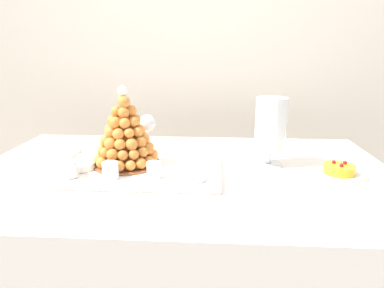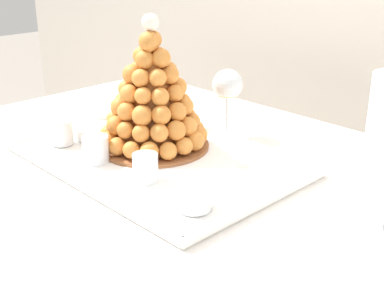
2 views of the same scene
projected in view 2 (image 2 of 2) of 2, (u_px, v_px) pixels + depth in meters
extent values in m
cylinder|color=brown|center=(148.00, 185.00, 1.91)|extent=(0.04, 0.04, 0.71)
cube|color=brown|center=(215.00, 188.00, 1.06)|extent=(1.51, 0.89, 0.02)
cube|color=white|center=(215.00, 183.00, 1.06)|extent=(1.57, 0.95, 0.00)
cube|color=white|center=(338.00, 168.00, 1.41)|extent=(1.57, 0.01, 0.22)
cube|color=white|center=(29.00, 137.00, 1.63)|extent=(0.01, 0.95, 0.22)
cube|color=white|center=(155.00, 161.00, 1.15)|extent=(0.60, 0.39, 0.01)
cube|color=white|center=(77.00, 183.00, 1.02)|extent=(0.60, 0.01, 0.02)
cube|color=white|center=(217.00, 134.00, 1.28)|extent=(0.60, 0.01, 0.02)
cube|color=white|center=(78.00, 123.00, 1.35)|extent=(0.01, 0.39, 0.02)
cube|color=white|center=(263.00, 202.00, 0.95)|extent=(0.01, 0.39, 0.02)
cylinder|color=white|center=(155.00, 159.00, 1.15)|extent=(0.36, 0.36, 0.00)
cylinder|color=brown|center=(154.00, 145.00, 1.21)|extent=(0.25, 0.25, 0.01)
cone|color=#BC6B2D|center=(152.00, 91.00, 1.17)|extent=(0.17, 0.17, 0.25)
sphere|color=orange|center=(184.00, 146.00, 1.14)|extent=(0.04, 0.04, 0.04)
sphere|color=orange|center=(194.00, 141.00, 1.17)|extent=(0.04, 0.04, 0.04)
sphere|color=orange|center=(198.00, 135.00, 1.20)|extent=(0.04, 0.04, 0.04)
sphere|color=orange|center=(195.00, 129.00, 1.24)|extent=(0.04, 0.04, 0.04)
sphere|color=orange|center=(186.00, 124.00, 1.27)|extent=(0.04, 0.04, 0.04)
sphere|color=orange|center=(173.00, 122.00, 1.29)|extent=(0.04, 0.04, 0.04)
sphere|color=orange|center=(157.00, 121.00, 1.30)|extent=(0.04, 0.04, 0.04)
sphere|color=orange|center=(141.00, 121.00, 1.29)|extent=(0.04, 0.04, 0.04)
sphere|color=orange|center=(126.00, 124.00, 1.27)|extent=(0.04, 0.04, 0.04)
sphere|color=orange|center=(115.00, 128.00, 1.24)|extent=(0.04, 0.04, 0.04)
sphere|color=orange|center=(109.00, 134.00, 1.21)|extent=(0.04, 0.04, 0.04)
sphere|color=orange|center=(110.00, 140.00, 1.17)|extent=(0.04, 0.04, 0.04)
sphere|color=orange|center=(117.00, 147.00, 1.14)|extent=(0.04, 0.04, 0.04)
sphere|color=orange|center=(131.00, 150.00, 1.12)|extent=(0.04, 0.04, 0.04)
sphere|color=orange|center=(149.00, 151.00, 1.11)|extent=(0.04, 0.04, 0.04)
sphere|color=orange|center=(168.00, 151.00, 1.12)|extent=(0.04, 0.04, 0.04)
sphere|color=orange|center=(188.00, 126.00, 1.16)|extent=(0.04, 0.04, 0.04)
sphere|color=orange|center=(192.00, 121.00, 1.19)|extent=(0.04, 0.04, 0.04)
sphere|color=orange|center=(188.00, 115.00, 1.23)|extent=(0.04, 0.04, 0.04)
sphere|color=orange|center=(178.00, 112.00, 1.26)|extent=(0.04, 0.04, 0.04)
sphere|color=orange|center=(164.00, 109.00, 1.27)|extent=(0.04, 0.04, 0.04)
sphere|color=orange|center=(148.00, 109.00, 1.27)|extent=(0.04, 0.04, 0.04)
sphere|color=orange|center=(132.00, 111.00, 1.26)|extent=(0.04, 0.04, 0.04)
sphere|color=orange|center=(121.00, 115.00, 1.23)|extent=(0.04, 0.04, 0.04)
sphere|color=orange|center=(115.00, 119.00, 1.19)|extent=(0.04, 0.04, 0.04)
sphere|color=orange|center=(116.00, 125.00, 1.16)|extent=(0.04, 0.04, 0.04)
sphere|color=orange|center=(125.00, 130.00, 1.13)|extent=(0.04, 0.04, 0.04)
sphere|color=orange|center=(141.00, 133.00, 1.11)|extent=(0.04, 0.04, 0.04)
sphere|color=orange|center=(159.00, 133.00, 1.11)|extent=(0.04, 0.04, 0.04)
sphere|color=orange|center=(176.00, 130.00, 1.13)|extent=(0.04, 0.04, 0.04)
sphere|color=orange|center=(185.00, 106.00, 1.17)|extent=(0.04, 0.04, 0.04)
sphere|color=orange|center=(182.00, 101.00, 1.21)|extent=(0.04, 0.04, 0.04)
sphere|color=orange|center=(170.00, 97.00, 1.24)|extent=(0.04, 0.04, 0.04)
sphere|color=orange|center=(154.00, 96.00, 1.25)|extent=(0.04, 0.04, 0.04)
sphere|color=orange|center=(137.00, 97.00, 1.23)|extent=(0.04, 0.04, 0.04)
sphere|color=orange|center=(124.00, 101.00, 1.20)|extent=(0.04, 0.04, 0.04)
sphere|color=orange|center=(120.00, 107.00, 1.17)|extent=(0.04, 0.04, 0.04)
sphere|color=orange|center=(127.00, 112.00, 1.13)|extent=(0.04, 0.04, 0.04)
sphere|color=orange|center=(142.00, 116.00, 1.12)|extent=(0.04, 0.04, 0.04)
sphere|color=orange|center=(161.00, 115.00, 1.12)|extent=(0.04, 0.04, 0.04)
sphere|color=orange|center=(177.00, 112.00, 1.14)|extent=(0.04, 0.04, 0.04)
sphere|color=orange|center=(177.00, 87.00, 1.18)|extent=(0.04, 0.04, 0.04)
sphere|color=orange|center=(168.00, 84.00, 1.21)|extent=(0.04, 0.04, 0.04)
sphere|color=orange|center=(152.00, 83.00, 1.22)|extent=(0.04, 0.04, 0.04)
sphere|color=orange|center=(136.00, 84.00, 1.20)|extent=(0.04, 0.04, 0.04)
sphere|color=orange|center=(127.00, 89.00, 1.17)|extent=(0.04, 0.04, 0.04)
sphere|color=orange|center=(129.00, 94.00, 1.14)|extent=(0.04, 0.04, 0.04)
sphere|color=orange|center=(143.00, 96.00, 1.12)|extent=(0.04, 0.04, 0.04)
sphere|color=orange|center=(161.00, 96.00, 1.12)|extent=(0.04, 0.04, 0.04)
sphere|color=orange|center=(175.00, 93.00, 1.14)|extent=(0.04, 0.04, 0.04)
sphere|color=orange|center=(168.00, 70.00, 1.18)|extent=(0.04, 0.04, 0.04)
sphere|color=orange|center=(154.00, 70.00, 1.19)|extent=(0.04, 0.04, 0.04)
sphere|color=orange|center=(139.00, 70.00, 1.18)|extent=(0.04, 0.04, 0.04)
sphere|color=orange|center=(132.00, 74.00, 1.15)|extent=(0.04, 0.04, 0.04)
sphere|color=orange|center=(141.00, 78.00, 1.12)|extent=(0.04, 0.04, 0.04)
sphere|color=orange|center=(158.00, 78.00, 1.12)|extent=(0.04, 0.04, 0.04)
sphere|color=orange|center=(170.00, 75.00, 1.14)|extent=(0.04, 0.04, 0.04)
sphere|color=orange|center=(159.00, 56.00, 1.16)|extent=(0.04, 0.04, 0.04)
sphere|color=orange|center=(142.00, 56.00, 1.16)|extent=(0.04, 0.04, 0.04)
sphere|color=orange|center=(143.00, 60.00, 1.12)|extent=(0.04, 0.04, 0.04)
sphere|color=orange|center=(161.00, 58.00, 1.13)|extent=(0.04, 0.04, 0.04)
sphere|color=orange|center=(153.00, 40.00, 1.14)|extent=(0.04, 0.04, 0.04)
sphere|color=orange|center=(149.00, 42.00, 1.12)|extent=(0.04, 0.04, 0.04)
sphere|color=white|center=(150.00, 22.00, 1.11)|extent=(0.04, 0.04, 0.04)
cylinder|color=silver|center=(61.00, 132.00, 1.23)|extent=(0.05, 0.05, 0.06)
cylinder|color=gold|center=(62.00, 139.00, 1.23)|extent=(0.05, 0.05, 0.02)
cylinder|color=#EAC166|center=(61.00, 130.00, 1.22)|extent=(0.05, 0.05, 0.02)
sphere|color=brown|center=(59.00, 126.00, 1.22)|extent=(0.01, 0.01, 0.01)
cylinder|color=silver|center=(96.00, 149.00, 1.12)|extent=(0.06, 0.06, 0.06)
cylinder|color=brown|center=(96.00, 156.00, 1.13)|extent=(0.05, 0.05, 0.02)
cylinder|color=#8C603D|center=(96.00, 147.00, 1.12)|extent=(0.05, 0.05, 0.02)
sphere|color=brown|center=(94.00, 143.00, 1.11)|extent=(0.02, 0.02, 0.02)
cylinder|color=silver|center=(145.00, 168.00, 1.04)|extent=(0.05, 0.05, 0.06)
cylinder|color=gold|center=(146.00, 175.00, 1.04)|extent=(0.05, 0.05, 0.02)
cylinder|color=#EAC166|center=(145.00, 166.00, 1.03)|extent=(0.05, 0.05, 0.02)
sphere|color=brown|center=(147.00, 159.00, 1.03)|extent=(0.01, 0.01, 0.01)
cylinder|color=silver|center=(194.00, 195.00, 0.93)|extent=(0.06, 0.06, 0.05)
cylinder|color=#F4EAC6|center=(194.00, 202.00, 0.94)|extent=(0.06, 0.06, 0.02)
cylinder|color=white|center=(194.00, 193.00, 0.93)|extent=(0.06, 0.06, 0.02)
sphere|color=brown|center=(197.00, 189.00, 0.92)|extent=(0.02, 0.02, 0.02)
cylinder|color=white|center=(94.00, 132.00, 1.27)|extent=(0.09, 0.09, 0.03)
cylinder|color=#F2CC59|center=(94.00, 127.00, 1.27)|extent=(0.08, 0.08, 0.00)
cylinder|color=#72B2E0|center=(382.00, 179.00, 0.88)|extent=(0.04, 0.04, 0.02)
cylinder|color=silver|center=(226.00, 134.00, 1.31)|extent=(0.06, 0.06, 0.00)
cylinder|color=silver|center=(227.00, 115.00, 1.30)|extent=(0.01, 0.01, 0.09)
sphere|color=silver|center=(228.00, 84.00, 1.27)|extent=(0.07, 0.07, 0.07)
cylinder|color=#EAE08C|center=(227.00, 89.00, 1.27)|extent=(0.05, 0.05, 0.03)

